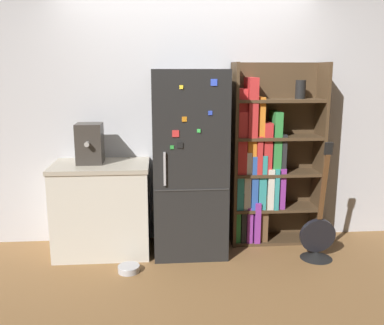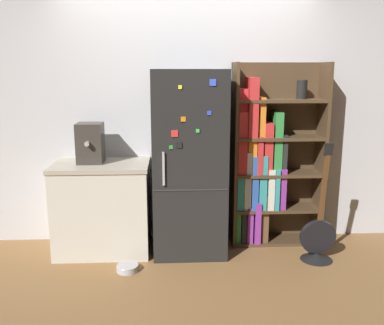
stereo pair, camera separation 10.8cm
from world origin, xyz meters
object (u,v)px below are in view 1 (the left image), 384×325
Objects in this scene: espresso_machine at (90,143)px; pet_bowl at (129,268)px; refrigerator at (189,163)px; guitar at (317,242)px; bookshelf at (264,163)px.

espresso_machine is 1.21m from pet_bowl.
refrigerator is 1.42m from guitar.
refrigerator reaches higher than guitar.
pet_bowl is (-1.76, -0.14, -0.13)m from guitar.
refrigerator reaches higher than espresso_machine.
espresso_machine is 2.33m from guitar.
bookshelf is 4.81× the size of espresso_machine.
pet_bowl is at bearing -141.47° from refrigerator.
guitar is (2.12, -0.37, -0.90)m from espresso_machine.
guitar is at bearing -49.35° from bookshelf.
bookshelf is at bearing 12.73° from refrigerator.
refrigerator is 4.64× the size of espresso_machine.
guitar is (0.42, -0.49, -0.67)m from bookshelf.
refrigerator is at bearing -3.17° from espresso_machine.
refrigerator is 1.55× the size of guitar.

